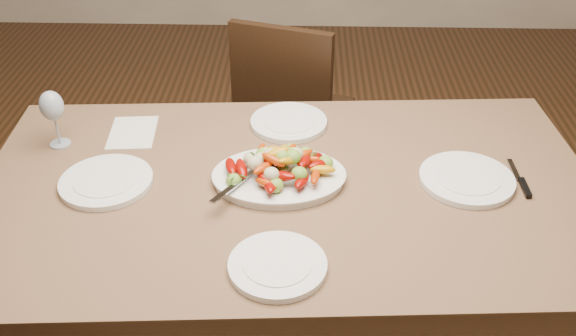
# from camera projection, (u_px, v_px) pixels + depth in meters

# --- Properties ---
(floor) EXTENTS (6.00, 6.00, 0.00)m
(floor) POSITION_uv_depth(u_px,v_px,m) (274.00, 321.00, 2.46)
(floor) COLOR #3C2412
(floor) RESTS_ON ground
(dining_table) EXTENTS (1.90, 1.15, 0.76)m
(dining_table) POSITION_uv_depth(u_px,v_px,m) (288.00, 278.00, 2.11)
(dining_table) COLOR brown
(dining_table) RESTS_ON ground
(chair_far) EXTENTS (0.53, 0.53, 0.95)m
(chair_far) POSITION_uv_depth(u_px,v_px,m) (296.00, 114.00, 2.83)
(chair_far) COLOR black
(chair_far) RESTS_ON ground
(serving_platter) EXTENTS (0.40, 0.31, 0.02)m
(serving_platter) POSITION_uv_depth(u_px,v_px,m) (279.00, 178.00, 1.91)
(serving_platter) COLOR white
(serving_platter) RESTS_ON dining_table
(roasted_vegetables) EXTENTS (0.33, 0.23, 0.09)m
(roasted_vegetables) POSITION_uv_depth(u_px,v_px,m) (279.00, 163.00, 1.88)
(roasted_vegetables) COLOR #7D0702
(roasted_vegetables) RESTS_ON serving_platter
(serving_spoon) EXTENTS (0.28, 0.18, 0.03)m
(serving_spoon) POSITION_uv_depth(u_px,v_px,m) (257.00, 176.00, 1.86)
(serving_spoon) COLOR #9EA0A8
(serving_spoon) RESTS_ON serving_platter
(plate_left) EXTENTS (0.27, 0.27, 0.02)m
(plate_left) POSITION_uv_depth(u_px,v_px,m) (106.00, 182.00, 1.90)
(plate_left) COLOR white
(plate_left) RESTS_ON dining_table
(plate_right) EXTENTS (0.28, 0.28, 0.02)m
(plate_right) POSITION_uv_depth(u_px,v_px,m) (467.00, 179.00, 1.91)
(plate_right) COLOR white
(plate_right) RESTS_ON dining_table
(plate_far) EXTENTS (0.26, 0.26, 0.02)m
(plate_far) POSITION_uv_depth(u_px,v_px,m) (289.00, 123.00, 2.19)
(plate_far) COLOR white
(plate_far) RESTS_ON dining_table
(plate_near) EXTENTS (0.25, 0.25, 0.02)m
(plate_near) POSITION_uv_depth(u_px,v_px,m) (278.00, 266.00, 1.60)
(plate_near) COLOR white
(plate_near) RESTS_ON dining_table
(wine_glass) EXTENTS (0.08, 0.08, 0.20)m
(wine_glass) POSITION_uv_depth(u_px,v_px,m) (54.00, 117.00, 2.03)
(wine_glass) COLOR #8C99A5
(wine_glass) RESTS_ON dining_table
(menu_card) EXTENTS (0.17, 0.22, 0.00)m
(menu_card) POSITION_uv_depth(u_px,v_px,m) (133.00, 132.00, 2.15)
(menu_card) COLOR silver
(menu_card) RESTS_ON dining_table
(table_knife) EXTENTS (0.02, 0.20, 0.01)m
(table_knife) POSITION_uv_depth(u_px,v_px,m) (520.00, 180.00, 1.91)
(table_knife) COLOR #9EA0A8
(table_knife) RESTS_ON dining_table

